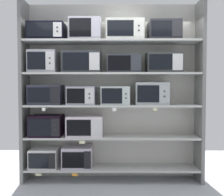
% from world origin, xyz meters
% --- Properties ---
extents(back_panel, '(2.84, 0.04, 2.77)m').
position_xyz_m(back_panel, '(0.00, 0.23, 1.39)').
color(back_panel, beige).
rests_on(back_panel, ground).
extents(upright_left, '(0.05, 0.42, 2.77)m').
position_xyz_m(upright_left, '(-1.35, 0.00, 1.39)').
color(upright_left, slate).
rests_on(upright_left, ground).
extents(upright_right, '(0.05, 0.42, 2.77)m').
position_xyz_m(upright_right, '(1.35, 0.00, 1.39)').
color(upright_right, slate).
rests_on(upright_right, ground).
extents(shelf_0, '(2.64, 0.42, 0.03)m').
position_xyz_m(shelf_0, '(0.00, 0.00, 0.20)').
color(shelf_0, beige).
rests_on(shelf_0, ground).
extents(microwave_0, '(0.43, 0.39, 0.29)m').
position_xyz_m(microwave_0, '(-1.05, -0.00, 0.36)').
color(microwave_0, silver).
rests_on(microwave_0, shelf_0).
extents(microwave_1, '(0.45, 0.41, 0.32)m').
position_xyz_m(microwave_1, '(-0.53, -0.00, 0.37)').
color(microwave_1, '#BDB1C1').
rests_on(microwave_1, shelf_0).
extents(price_tag_0, '(0.09, 0.00, 0.04)m').
position_xyz_m(price_tag_0, '(-1.09, -0.21, 0.16)').
color(price_tag_0, beige).
extents(price_tag_1, '(0.09, 0.00, 0.04)m').
position_xyz_m(price_tag_1, '(-0.55, -0.21, 0.16)').
color(price_tag_1, orange).
extents(shelf_1, '(2.64, 0.42, 0.03)m').
position_xyz_m(shelf_1, '(0.00, 0.00, 0.68)').
color(shelf_1, beige).
extents(microwave_2, '(0.49, 0.40, 0.32)m').
position_xyz_m(microwave_2, '(-1.02, -0.00, 0.86)').
color(microwave_2, black).
rests_on(microwave_2, shelf_1).
extents(microwave_3, '(0.55, 0.39, 0.31)m').
position_xyz_m(microwave_3, '(-0.42, -0.00, 0.85)').
color(microwave_3, silver).
rests_on(microwave_3, shelf_1).
extents(price_tag_2, '(0.09, 0.00, 0.04)m').
position_xyz_m(price_tag_2, '(-0.44, -0.21, 0.64)').
color(price_tag_2, beige).
extents(shelf_2, '(2.64, 0.42, 0.03)m').
position_xyz_m(shelf_2, '(0.00, 0.00, 1.17)').
color(shelf_2, beige).
extents(microwave_4, '(0.49, 0.39, 0.30)m').
position_xyz_m(microwave_4, '(-1.02, -0.00, 1.34)').
color(microwave_4, '#292A36').
rests_on(microwave_4, shelf_2).
extents(microwave_5, '(0.43, 0.41, 0.28)m').
position_xyz_m(microwave_5, '(-0.47, -0.00, 1.33)').
color(microwave_5, '#9F9AAF').
rests_on(microwave_5, shelf_2).
extents(microwave_6, '(0.43, 0.42, 0.28)m').
position_xyz_m(microwave_6, '(0.05, -0.00, 1.33)').
color(microwave_6, '#B2BEB9').
rests_on(microwave_6, shelf_2).
extents(microwave_7, '(0.50, 0.36, 0.34)m').
position_xyz_m(microwave_7, '(0.61, -0.00, 1.36)').
color(microwave_7, '#9FA6A7').
rests_on(microwave_7, shelf_2).
extents(price_tag_3, '(0.05, 0.00, 0.05)m').
position_xyz_m(price_tag_3, '(-1.00, -0.21, 1.13)').
color(price_tag_3, white).
extents(price_tag_4, '(0.06, 0.00, 0.05)m').
position_xyz_m(price_tag_4, '(0.04, -0.21, 1.13)').
color(price_tag_4, white).
extents(price_tag_5, '(0.06, 0.00, 0.04)m').
position_xyz_m(price_tag_5, '(0.63, -0.21, 1.13)').
color(price_tag_5, beige).
extents(shelf_3, '(2.64, 0.42, 0.03)m').
position_xyz_m(shelf_3, '(0.00, 0.00, 1.66)').
color(shelf_3, beige).
extents(microwave_8, '(0.42, 0.38, 0.34)m').
position_xyz_m(microwave_8, '(-1.05, -0.00, 1.84)').
color(microwave_8, '#999BA4').
rests_on(microwave_8, shelf_3).
extents(microwave_9, '(0.58, 0.36, 0.32)m').
position_xyz_m(microwave_9, '(-0.46, -0.00, 1.84)').
color(microwave_9, '#2E3337').
rests_on(microwave_9, shelf_3).
extents(microwave_10, '(0.51, 0.39, 0.27)m').
position_xyz_m(microwave_10, '(0.18, -0.00, 1.81)').
color(microwave_10, '#2D3137').
rests_on(microwave_10, shelf_3).
extents(microwave_11, '(0.53, 0.37, 0.30)m').
position_xyz_m(microwave_11, '(0.79, -0.00, 1.83)').
color(microwave_11, '#313433').
rests_on(microwave_11, shelf_3).
extents(shelf_4, '(2.64, 0.42, 0.03)m').
position_xyz_m(shelf_4, '(0.00, 0.00, 2.15)').
color(shelf_4, beige).
extents(microwave_12, '(0.54, 0.42, 0.26)m').
position_xyz_m(microwave_12, '(-0.99, -0.00, 2.29)').
color(microwave_12, black).
rests_on(microwave_12, shelf_4).
extents(microwave_13, '(0.48, 0.34, 0.34)m').
position_xyz_m(microwave_13, '(-0.41, -0.00, 2.33)').
color(microwave_13, '#B3B2C2').
rests_on(microwave_13, shelf_4).
extents(microwave_14, '(0.57, 0.36, 0.31)m').
position_xyz_m(microwave_14, '(0.19, -0.00, 2.32)').
color(microwave_14, silver).
rests_on(microwave_14, shelf_4).
extents(microwave_15, '(0.47, 0.40, 0.29)m').
position_xyz_m(microwave_15, '(0.79, -0.00, 2.31)').
color(microwave_15, '#27282C').
rests_on(microwave_15, shelf_4).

